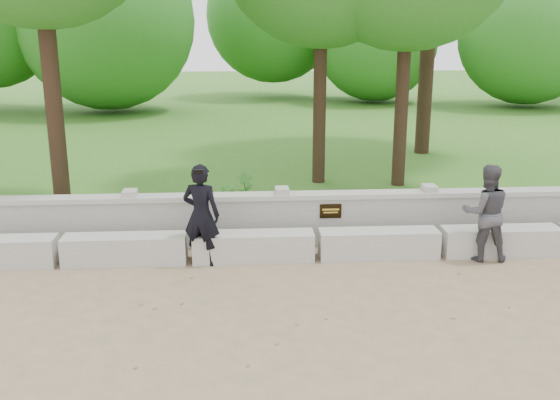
% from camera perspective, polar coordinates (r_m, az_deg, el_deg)
% --- Properties ---
extents(ground, '(80.00, 80.00, 0.00)m').
position_cam_1_polar(ground, '(8.27, 4.96, -9.96)').
color(ground, '#987B5D').
rests_on(ground, ground).
extents(lawn, '(40.00, 22.00, 0.25)m').
position_cam_1_polar(lawn, '(21.70, -0.59, 6.21)').
color(lawn, '#336B26').
rests_on(lawn, ground).
extents(concrete_bench, '(11.90, 0.45, 0.45)m').
position_cam_1_polar(concrete_bench, '(9.93, 3.35, -4.14)').
color(concrete_bench, beige).
rests_on(concrete_bench, ground).
extents(parapet_wall, '(12.50, 0.35, 0.90)m').
position_cam_1_polar(parapet_wall, '(10.52, 2.90, -1.65)').
color(parapet_wall, '#B8B6AE').
rests_on(parapet_wall, ground).
extents(man_main, '(0.67, 0.62, 1.59)m').
position_cam_1_polar(man_main, '(9.59, -7.21, -1.35)').
color(man_main, black).
rests_on(man_main, ground).
extents(visitor_left, '(0.81, 0.67, 1.54)m').
position_cam_1_polar(visitor_left, '(10.25, 18.31, -1.11)').
color(visitor_left, '#434247').
rests_on(visitor_left, ground).
extents(shrub_a, '(0.39, 0.31, 0.64)m').
position_cam_1_polar(shrub_a, '(12.10, -3.25, 1.13)').
color(shrub_a, '#3B7D2A').
rests_on(shrub_a, lawn).
extents(shrub_b, '(0.43, 0.45, 0.65)m').
position_cam_1_polar(shrub_b, '(11.09, -4.89, -0.21)').
color(shrub_b, '#3B7D2A').
rests_on(shrub_b, lawn).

